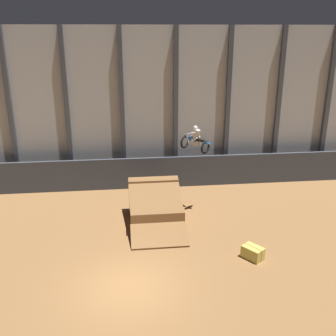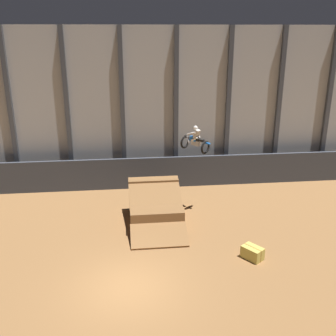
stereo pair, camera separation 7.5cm
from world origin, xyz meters
name	(u,v)px [view 1 (the left image)]	position (x,y,z in m)	size (l,w,h in m)	color
ground_plane	(128,288)	(0.00, 0.00, 0.00)	(60.00, 60.00, 0.00)	olive
arena_back_wall	(122,108)	(0.00, 11.54, 4.96)	(32.00, 0.40, 9.91)	#ADB2B7
lower_barrier	(125,174)	(0.00, 10.35, 1.00)	(31.36, 0.20, 2.01)	#383D47
dirt_ramp	(155,208)	(1.56, 5.69, 0.71)	(2.74, 4.38, 2.09)	brown
rider_bike_solo	(195,141)	(3.90, 7.19, 3.92)	(1.58, 1.62, 1.46)	black
hay_bale_trackside	(253,253)	(5.54, 1.50, 0.28)	(1.02, 1.08, 0.57)	#CCB751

